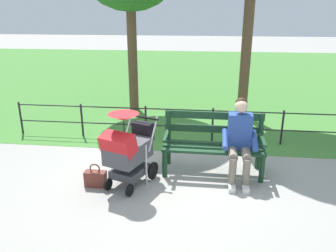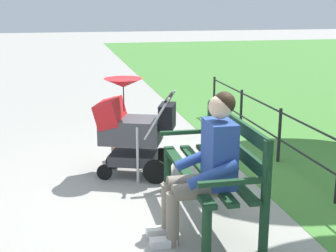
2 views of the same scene
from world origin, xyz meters
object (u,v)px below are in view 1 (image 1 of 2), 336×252
stroller (128,149)px  handbag (96,178)px  person_on_bench (240,138)px  park_bench (213,141)px

stroller → handbag: bearing=11.5°
stroller → person_on_bench: bearing=-166.0°
person_on_bench → stroller: 1.70m
stroller → handbag: (0.49, 0.10, -0.47)m
handbag → person_on_bench: bearing=-166.5°
person_on_bench → handbag: (2.14, 0.51, -0.55)m
stroller → handbag: stroller is taller
park_bench → handbag: (1.75, 0.73, -0.40)m
person_on_bench → handbag: bearing=13.5°
person_on_bench → stroller: person_on_bench is taller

